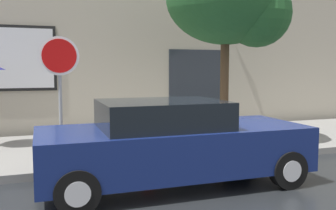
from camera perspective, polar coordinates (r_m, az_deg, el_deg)
name	(u,v)px	position (r m, az deg, el deg)	size (l,w,h in m)	color
ground_plane	(189,183)	(6.66, 3.20, -11.85)	(60.00, 60.00, 0.00)	black
sidewalk	(143,146)	(9.40, -3.79, -6.20)	(20.00, 4.00, 0.15)	gray
building_facade	(120,19)	(11.72, -7.32, 12.87)	(20.00, 0.67, 7.00)	#B2A893
parked_car	(172,143)	(6.40, 0.65, -5.88)	(4.54, 1.87, 1.46)	navy
fire_hydrant	(150,132)	(8.49, -2.76, -4.20)	(0.30, 0.44, 0.82)	red
street_tree	(232,2)	(9.45, 9.77, 15.24)	(2.94, 2.50, 4.63)	#4C3823
stop_sign	(60,74)	(7.62, -16.22, 4.61)	(0.76, 0.10, 2.47)	gray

